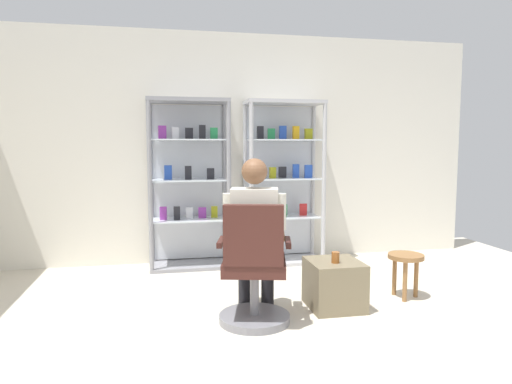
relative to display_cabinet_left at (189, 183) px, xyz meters
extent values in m
plane|color=beige|center=(0.55, -2.76, -0.97)|extent=(7.20, 7.20, 0.00)
cube|color=silver|center=(0.55, 0.24, 0.38)|extent=(6.00, 0.10, 2.70)
cylinder|color=gray|center=(-0.42, -0.26, -0.02)|extent=(0.05, 0.05, 1.90)
cylinder|color=gray|center=(0.43, -0.26, -0.02)|extent=(0.05, 0.05, 1.90)
cylinder|color=gray|center=(-0.42, 0.14, -0.02)|extent=(0.05, 0.05, 1.90)
cylinder|color=gray|center=(0.43, 0.14, -0.02)|extent=(0.05, 0.05, 1.90)
cube|color=gray|center=(0.00, -0.06, 0.91)|extent=(0.90, 0.45, 0.04)
cube|color=gray|center=(0.00, -0.06, -0.95)|extent=(0.90, 0.45, 0.04)
cube|color=silver|center=(0.00, 0.15, -0.02)|extent=(0.84, 0.02, 1.80)
cube|color=silver|center=(0.00, -0.06, -0.42)|extent=(0.82, 0.39, 0.02)
cube|color=purple|center=(-0.29, -0.07, -0.33)|extent=(0.08, 0.04, 0.15)
cube|color=black|center=(-0.14, -0.10, -0.33)|extent=(0.07, 0.04, 0.15)
cube|color=silver|center=(0.00, -0.02, -0.35)|extent=(0.08, 0.03, 0.12)
cube|color=purple|center=(0.15, -0.02, -0.35)|extent=(0.09, 0.05, 0.12)
cube|color=#999919|center=(0.29, -0.02, -0.34)|extent=(0.07, 0.03, 0.13)
cube|color=silver|center=(0.00, -0.06, 0.03)|extent=(0.82, 0.39, 0.02)
cube|color=#264CB2|center=(-0.23, -0.04, 0.12)|extent=(0.08, 0.04, 0.16)
cube|color=black|center=(-0.01, -0.09, 0.12)|extent=(0.07, 0.03, 0.15)
cube|color=black|center=(0.24, -0.10, 0.10)|extent=(0.08, 0.04, 0.12)
cube|color=silver|center=(0.00, -0.06, 0.48)|extent=(0.82, 0.39, 0.02)
cube|color=purple|center=(-0.28, -0.09, 0.56)|extent=(0.09, 0.05, 0.15)
cube|color=silver|center=(-0.14, -0.06, 0.56)|extent=(0.08, 0.06, 0.13)
cube|color=black|center=(0.01, -0.07, 0.55)|extent=(0.09, 0.05, 0.12)
cube|color=black|center=(0.15, -0.08, 0.57)|extent=(0.07, 0.05, 0.16)
cube|color=#268C4C|center=(0.28, -0.10, 0.56)|extent=(0.08, 0.03, 0.13)
cylinder|color=#B7B7BC|center=(0.68, -0.26, -0.02)|extent=(0.05, 0.05, 1.90)
cylinder|color=#B7B7BC|center=(1.53, -0.26, -0.02)|extent=(0.05, 0.05, 1.90)
cylinder|color=#B7B7BC|center=(0.68, 0.14, -0.02)|extent=(0.05, 0.05, 1.90)
cylinder|color=#B7B7BC|center=(1.53, 0.14, -0.02)|extent=(0.05, 0.05, 1.90)
cube|color=#B7B7BC|center=(1.10, -0.06, 0.91)|extent=(0.90, 0.45, 0.04)
cube|color=#B7B7BC|center=(1.10, -0.06, -0.95)|extent=(0.90, 0.45, 0.04)
cube|color=silver|center=(1.10, 0.15, -0.02)|extent=(0.84, 0.02, 1.80)
cube|color=silver|center=(1.10, -0.06, -0.42)|extent=(0.82, 0.39, 0.02)
cube|color=black|center=(0.86, -0.04, -0.33)|extent=(0.09, 0.04, 0.15)
cube|color=#268C4C|center=(1.11, -0.04, -0.34)|extent=(0.08, 0.05, 0.13)
cube|color=red|center=(1.34, -0.06, -0.34)|extent=(0.09, 0.04, 0.14)
cube|color=silver|center=(1.10, -0.06, 0.03)|extent=(0.82, 0.39, 0.02)
cube|color=purple|center=(0.81, -0.09, 0.11)|extent=(0.09, 0.05, 0.14)
cube|color=#999919|center=(0.96, -0.07, 0.11)|extent=(0.08, 0.05, 0.13)
cube|color=black|center=(1.09, -0.03, 0.11)|extent=(0.09, 0.05, 0.13)
cube|color=#264CB2|center=(1.25, -0.05, 0.12)|extent=(0.08, 0.05, 0.16)
cube|color=#264CB2|center=(1.39, -0.10, 0.12)|extent=(0.09, 0.06, 0.15)
cube|color=silver|center=(1.10, -0.06, 0.48)|extent=(0.82, 0.39, 0.02)
cube|color=black|center=(0.82, -0.08, 0.57)|extent=(0.08, 0.04, 0.15)
cube|color=#268C4C|center=(0.96, -0.02, 0.55)|extent=(0.09, 0.06, 0.12)
cube|color=#264CB2|center=(1.10, -0.02, 0.57)|extent=(0.09, 0.05, 0.16)
cube|color=gold|center=(1.25, -0.05, 0.57)|extent=(0.07, 0.05, 0.15)
cube|color=#999919|center=(1.39, -0.07, 0.55)|extent=(0.09, 0.05, 0.13)
cylinder|color=slate|center=(0.41, -1.82, -0.94)|extent=(0.56, 0.56, 0.06)
cylinder|color=slate|center=(0.41, -1.82, -0.73)|extent=(0.07, 0.07, 0.41)
cube|color=#3F1E19|center=(0.41, -1.82, -0.51)|extent=(0.58, 0.58, 0.10)
cube|color=#3F1E19|center=(0.36, -2.03, -0.23)|extent=(0.45, 0.18, 0.45)
cube|color=#3F1E19|center=(0.66, -1.88, -0.33)|extent=(0.11, 0.30, 0.04)
cube|color=#3F1E19|center=(0.15, -1.76, -0.33)|extent=(0.11, 0.30, 0.04)
cylinder|color=black|center=(0.55, -1.65, -0.41)|extent=(0.23, 0.42, 0.14)
cylinder|color=black|center=(0.59, -1.45, -0.69)|extent=(0.11, 0.11, 0.56)
cylinder|color=black|center=(0.35, -1.60, -0.41)|extent=(0.23, 0.42, 0.14)
cylinder|color=black|center=(0.40, -1.41, -0.69)|extent=(0.11, 0.11, 0.56)
cube|color=beige|center=(0.41, -1.82, -0.16)|extent=(0.40, 0.30, 0.50)
sphere|color=brown|center=(0.41, -1.82, 0.22)|extent=(0.20, 0.20, 0.20)
cylinder|color=beige|center=(0.60, -1.87, -0.09)|extent=(0.09, 0.09, 0.28)
cylinder|color=brown|center=(0.64, -1.69, -0.31)|extent=(0.15, 0.31, 0.08)
cylinder|color=beige|center=(0.21, -1.78, -0.09)|extent=(0.09, 0.09, 0.28)
cylinder|color=brown|center=(0.25, -1.60, -0.31)|extent=(0.15, 0.31, 0.08)
cube|color=#72664C|center=(1.14, -1.64, -0.76)|extent=(0.44, 0.46, 0.41)
cylinder|color=brown|center=(1.12, -1.70, -0.51)|extent=(0.07, 0.07, 0.09)
cylinder|color=olive|center=(1.87, -1.52, -0.58)|extent=(0.32, 0.32, 0.04)
cylinder|color=olive|center=(1.98, -1.52, -0.78)|extent=(0.04, 0.04, 0.37)
cylinder|color=olive|center=(1.81, -1.43, -0.78)|extent=(0.04, 0.04, 0.37)
cylinder|color=olive|center=(1.81, -1.62, -0.78)|extent=(0.04, 0.04, 0.37)
camera|label=1|loc=(-0.26, -5.25, 0.42)|focal=32.15mm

